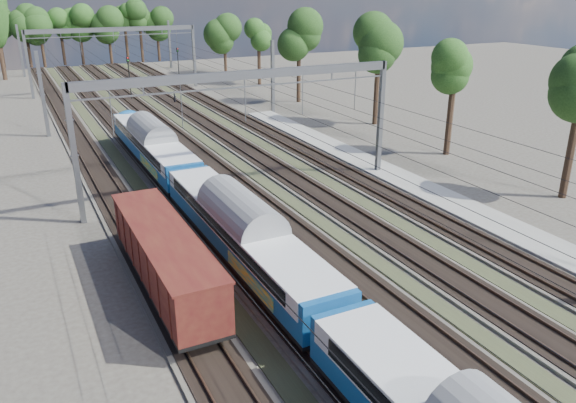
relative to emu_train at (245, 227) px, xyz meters
name	(u,v)px	position (x,y,z in m)	size (l,w,h in m)	color
track_bed	(187,145)	(4.50, 25.48, -2.30)	(21.00, 130.00, 0.34)	#47423A
platform	(469,211)	(16.50, 0.48, -2.25)	(3.00, 70.00, 0.30)	gray
catenary	(164,68)	(4.83, 33.16, 4.00)	(25.65, 130.00, 9.00)	slate
tree_belt	(151,27)	(12.80, 70.53, 5.74)	(39.66, 100.83, 12.09)	black
emu_train	(245,227)	(0.00, 0.00, 0.00)	(2.79, 59.08, 4.08)	black
freight_boxcar	(165,257)	(-4.50, -0.67, -0.44)	(2.58, 12.47, 3.22)	black
worker	(175,97)	(9.28, 46.35, -1.58)	(0.60, 0.39, 1.65)	black
signal_near	(129,73)	(4.75, 51.36, 1.22)	(0.35, 0.32, 5.73)	black
signal_far	(178,60)	(14.96, 63.72, 0.96)	(0.38, 0.35, 5.31)	black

